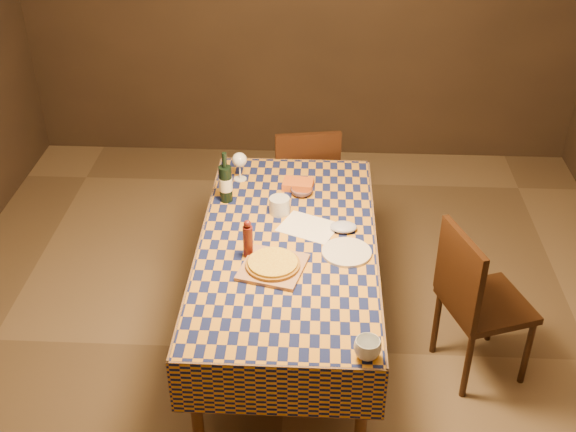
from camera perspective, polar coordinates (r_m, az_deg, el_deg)
The scene contains 16 objects.
room at distance 3.50m, azimuth -0.04°, elevation 5.75°, with size 5.00×5.10×2.70m.
dining_table at distance 3.85m, azimuth -0.04°, elevation -2.99°, with size 0.94×1.84×0.77m.
cutting_board at distance 3.61m, azimuth -1.20°, elevation -4.06°, with size 0.30×0.30×0.02m, color #A4724D.
pizza at distance 3.59m, azimuth -1.20°, elevation -3.78°, with size 0.28×0.28×0.03m.
pepper_mill at distance 3.65m, azimuth -3.19°, elevation -1.86°, with size 0.06×0.06×0.21m.
bowl at distance 4.20m, azimuth 1.09°, elevation 1.95°, with size 0.13×0.13×0.04m, color #644954.
wine_glass at distance 4.31m, azimuth -3.85°, elevation 4.38°, with size 0.10×0.10×0.18m.
wine_bottle at distance 4.11m, azimuth -4.95°, elevation 2.62°, with size 0.10×0.10×0.31m.
deli_tub at distance 4.02m, azimuth -0.67°, elevation 0.84°, with size 0.11×0.11×0.09m, color silver.
takeout_container at distance 4.27m, azimuth 0.80°, elevation 2.51°, with size 0.18×0.12×0.04m, color #CC591A.
white_plate at distance 3.73m, azimuth 4.65°, elevation -2.87°, with size 0.26×0.26×0.01m, color silver.
tumbler at distance 3.12m, azimuth 6.30°, elevation -10.38°, with size 0.12×0.12×0.09m, color white.
flour_patch at distance 3.92m, azimuth 1.63°, elevation -0.88°, with size 0.30×0.23×0.00m, color white.
flour_bag at distance 3.89m, azimuth 4.41°, elevation -0.87°, with size 0.15×0.11×0.04m, color #ADB6DD.
chair_far at distance 4.84m, azimuth 1.36°, elevation 2.80°, with size 0.48×0.49×0.93m.
chair_right at distance 3.96m, azimuth 14.53°, elevation -6.20°, with size 0.54×0.54×0.93m.
Camera 1 is at (0.16, -3.12, 2.94)m, focal length 45.00 mm.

